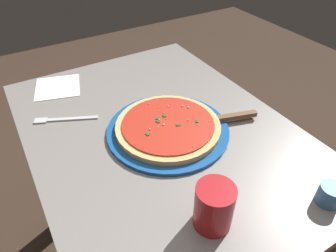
{
  "coord_description": "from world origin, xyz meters",
  "views": [
    {
      "loc": [
        0.6,
        -0.33,
        1.3
      ],
      "look_at": [
        0.02,
        0.02,
        0.76
      ],
      "focal_mm": 32.84,
      "sensor_mm": 36.0,
      "label": 1
    }
  ],
  "objects": [
    {
      "name": "serving_plate",
      "position": [
        0.02,
        0.02,
        0.74
      ],
      "size": [
        0.35,
        0.35,
        0.01
      ],
      "primitive_type": "cylinder",
      "color": "#195199",
      "rests_on": "restaurant_table"
    },
    {
      "name": "pizza_server",
      "position": [
        0.07,
        0.17,
        0.75
      ],
      "size": [
        0.11,
        0.22,
        0.01
      ],
      "color": "silver",
      "rests_on": "serving_plate"
    },
    {
      "name": "pizza",
      "position": [
        0.02,
        0.02,
        0.76
      ],
      "size": [
        0.3,
        0.3,
        0.02
      ],
      "color": "#DBB26B",
      "rests_on": "serving_plate"
    },
    {
      "name": "cup_small_sauce",
      "position": [
        0.41,
        0.2,
        0.76
      ],
      "size": [
        0.05,
        0.05,
        0.05
      ],
      "primitive_type": "cylinder",
      "color": "teal",
      "rests_on": "restaurant_table"
    },
    {
      "name": "cup_tall_drink",
      "position": [
        0.32,
        -0.06,
        0.79
      ],
      "size": [
        0.08,
        0.08,
        0.1
      ],
      "primitive_type": "cylinder",
      "color": "#B2191E",
      "rests_on": "restaurant_table"
    },
    {
      "name": "fork",
      "position": [
        -0.19,
        -0.23,
        0.74
      ],
      "size": [
        0.09,
        0.18,
        0.0
      ],
      "color": "silver",
      "rests_on": "restaurant_table"
    },
    {
      "name": "restaurant_table",
      "position": [
        0.0,
        0.0,
        0.58
      ],
      "size": [
        0.97,
        0.71,
        0.74
      ],
      "color": "black",
      "rests_on": "ground_plane"
    },
    {
      "name": "napkin_folded_right",
      "position": [
        -0.38,
        -0.19,
        0.74
      ],
      "size": [
        0.19,
        0.18,
        0.0
      ],
      "primitive_type": "cube",
      "rotation": [
        0.0,
        0.0,
        -0.28
      ],
      "color": "white",
      "rests_on": "restaurant_table"
    }
  ]
}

